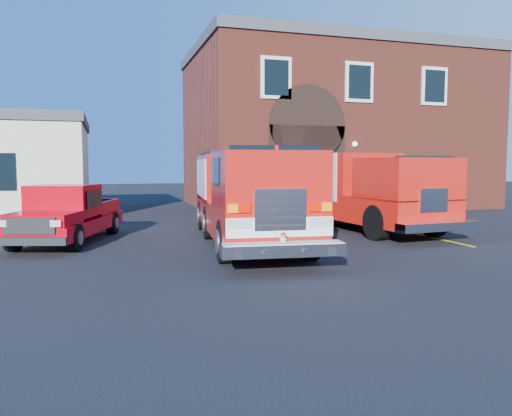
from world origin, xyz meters
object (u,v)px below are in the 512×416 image
object	(u,v)px
fire_engine	(247,195)
fire_station	(331,129)
pickup_truck	(68,215)
secondary_truck	(357,188)

from	to	relation	value
fire_engine	fire_station	bearing A→B (deg)	55.21
pickup_truck	secondary_truck	size ratio (longest dim) A/B	0.65
fire_station	fire_engine	distance (m)	14.76
secondary_truck	fire_engine	bearing A→B (deg)	-155.38
fire_station	pickup_truck	xyz separation A→B (m)	(-13.23, -10.24, -3.46)
fire_engine	pickup_truck	distance (m)	5.27
fire_engine	secondary_truck	size ratio (longest dim) A/B	1.07
fire_station	pickup_truck	distance (m)	17.09
fire_engine	pickup_truck	bearing A→B (deg)	161.61
fire_engine	secondary_truck	distance (m)	5.16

